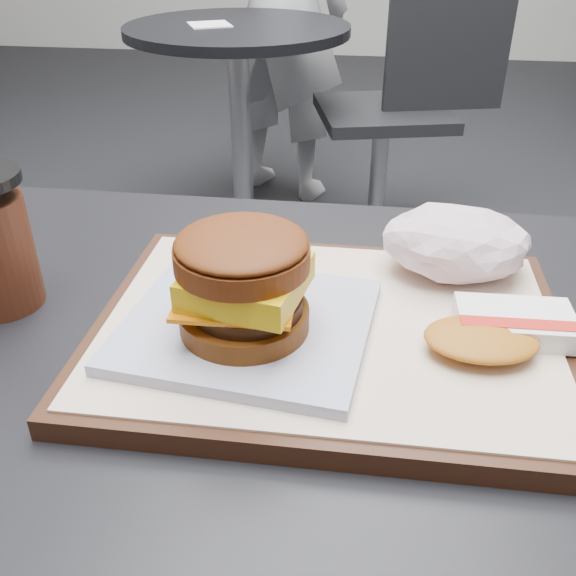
{
  "coord_description": "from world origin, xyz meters",
  "views": [
    {
      "loc": [
        0.08,
        -0.41,
        1.09
      ],
      "look_at": [
        0.03,
        -0.01,
        0.83
      ],
      "focal_mm": 40.0,
      "sensor_mm": 36.0,
      "label": 1
    }
  ],
  "objects_px": {
    "serving_tray": "(328,332)",
    "crumpled_wrapper": "(456,243)",
    "hash_brown": "(500,330)",
    "neighbor_chair": "(405,98)",
    "patron": "(281,4)",
    "customer_table": "(258,504)",
    "breakfast_sandwich": "(245,293)",
    "neighbor_table": "(240,90)"
  },
  "relations": [
    {
      "from": "hash_brown",
      "to": "neighbor_chair",
      "type": "height_order",
      "value": "neighbor_chair"
    },
    {
      "from": "breakfast_sandwich",
      "to": "customer_table",
      "type": "bearing_deg",
      "value": 69.09
    },
    {
      "from": "crumpled_wrapper",
      "to": "serving_tray",
      "type": "bearing_deg",
      "value": -137.21
    },
    {
      "from": "crumpled_wrapper",
      "to": "neighbor_chair",
      "type": "xyz_separation_m",
      "value": [
        0.02,
        1.66,
        -0.31
      ]
    },
    {
      "from": "customer_table",
      "to": "neighbor_chair",
      "type": "xyz_separation_m",
      "value": [
        0.18,
        1.77,
        -0.07
      ]
    },
    {
      "from": "customer_table",
      "to": "hash_brown",
      "type": "bearing_deg",
      "value": 3.36
    },
    {
      "from": "hash_brown",
      "to": "crumpled_wrapper",
      "type": "bearing_deg",
      "value": 103.71
    },
    {
      "from": "neighbor_chair",
      "to": "neighbor_table",
      "type": "bearing_deg",
      "value": -166.9
    },
    {
      "from": "neighbor_table",
      "to": "neighbor_chair",
      "type": "bearing_deg",
      "value": 13.1
    },
    {
      "from": "customer_table",
      "to": "breakfast_sandwich",
      "type": "relative_size",
      "value": 3.83
    },
    {
      "from": "neighbor_table",
      "to": "serving_tray",
      "type": "bearing_deg",
      "value": -75.88
    },
    {
      "from": "customer_table",
      "to": "neighbor_table",
      "type": "relative_size",
      "value": 1.07
    },
    {
      "from": "customer_table",
      "to": "crumpled_wrapper",
      "type": "relative_size",
      "value": 6.1
    },
    {
      "from": "neighbor_chair",
      "to": "serving_tray",
      "type": "bearing_deg",
      "value": -94.05
    },
    {
      "from": "hash_brown",
      "to": "serving_tray",
      "type": "bearing_deg",
      "value": 176.34
    },
    {
      "from": "neighbor_table",
      "to": "patron",
      "type": "relative_size",
      "value": 0.51
    },
    {
      "from": "neighbor_table",
      "to": "neighbor_chair",
      "type": "height_order",
      "value": "neighbor_chair"
    },
    {
      "from": "neighbor_table",
      "to": "patron",
      "type": "bearing_deg",
      "value": 83.47
    },
    {
      "from": "crumpled_wrapper",
      "to": "patron",
      "type": "distance_m",
      "value": 2.11
    },
    {
      "from": "crumpled_wrapper",
      "to": "neighbor_chair",
      "type": "relative_size",
      "value": 0.15
    },
    {
      "from": "hash_brown",
      "to": "neighbor_chair",
      "type": "bearing_deg",
      "value": 90.28
    },
    {
      "from": "customer_table",
      "to": "serving_tray",
      "type": "xyz_separation_m",
      "value": [
        0.06,
        0.02,
        0.2
      ]
    },
    {
      "from": "serving_tray",
      "to": "crumpled_wrapper",
      "type": "xyz_separation_m",
      "value": [
        0.11,
        0.1,
        0.04
      ]
    },
    {
      "from": "serving_tray",
      "to": "neighbor_table",
      "type": "height_order",
      "value": "serving_tray"
    },
    {
      "from": "serving_tray",
      "to": "patron",
      "type": "bearing_deg",
      "value": 99.19
    },
    {
      "from": "breakfast_sandwich",
      "to": "neighbor_table",
      "type": "height_order",
      "value": "breakfast_sandwich"
    },
    {
      "from": "customer_table",
      "to": "crumpled_wrapper",
      "type": "bearing_deg",
      "value": 35.42
    },
    {
      "from": "customer_table",
      "to": "crumpled_wrapper",
      "type": "height_order",
      "value": "crumpled_wrapper"
    },
    {
      "from": "hash_brown",
      "to": "neighbor_table",
      "type": "relative_size",
      "value": 0.16
    },
    {
      "from": "neighbor_chair",
      "to": "customer_table",
      "type": "bearing_deg",
      "value": -95.92
    },
    {
      "from": "serving_tray",
      "to": "patron",
      "type": "distance_m",
      "value": 2.19
    },
    {
      "from": "neighbor_table",
      "to": "customer_table",
      "type": "bearing_deg",
      "value": -78.02
    },
    {
      "from": "crumpled_wrapper",
      "to": "neighbor_chair",
      "type": "distance_m",
      "value": 1.68
    },
    {
      "from": "serving_tray",
      "to": "crumpled_wrapper",
      "type": "relative_size",
      "value": 2.9
    },
    {
      "from": "breakfast_sandwich",
      "to": "patron",
      "type": "relative_size",
      "value": 0.14
    },
    {
      "from": "breakfast_sandwich",
      "to": "hash_brown",
      "type": "xyz_separation_m",
      "value": [
        0.2,
        0.02,
        -0.03
      ]
    },
    {
      "from": "neighbor_table",
      "to": "patron",
      "type": "height_order",
      "value": "patron"
    },
    {
      "from": "serving_tray",
      "to": "patron",
      "type": "xyz_separation_m",
      "value": [
        -0.35,
        2.16,
        -0.04
      ]
    },
    {
      "from": "breakfast_sandwich",
      "to": "patron",
      "type": "distance_m",
      "value": 2.21
    },
    {
      "from": "customer_table",
      "to": "neighbor_chair",
      "type": "relative_size",
      "value": 0.91
    },
    {
      "from": "customer_table",
      "to": "serving_tray",
      "type": "height_order",
      "value": "serving_tray"
    },
    {
      "from": "crumpled_wrapper",
      "to": "neighbor_chair",
      "type": "bearing_deg",
      "value": 89.39
    }
  ]
}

